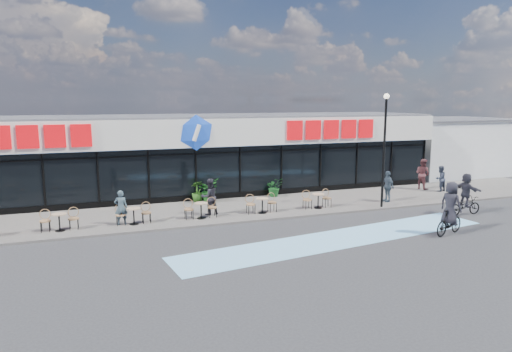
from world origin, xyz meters
The scene contains 21 objects.
ground centered at (0.00, 0.00, 0.00)m, with size 120.00×120.00×0.00m, color #28282B.
sidewalk centered at (0.00, 4.50, 0.05)m, with size 44.00×5.00×0.10m, color #615A56.
bike_lane centered at (4.00, -1.50, 0.01)m, with size 14.00×2.20×0.01m, color #74B3DC.
building centered at (0.00, 9.93, 2.34)m, with size 30.60×6.57×4.75m.
neighbour_building centered at (20.50, 11.00, 2.06)m, with size 9.20×7.20×4.11m.
lamp_post centered at (8.59, 2.30, 3.46)m, with size 0.28×0.28×5.72m.
bistro_set_2 centered at (-6.65, 3.21, 0.56)m, with size 1.54×0.62×0.90m.
bistro_set_3 centered at (-3.64, 3.21, 0.56)m, with size 1.54×0.62×0.90m.
bistro_set_4 centered at (-0.63, 3.21, 0.56)m, with size 1.54×0.62×0.90m.
bistro_set_5 centered at (2.37, 3.21, 0.56)m, with size 1.54×0.62×0.90m.
bistro_set_6 centered at (5.38, 3.21, 0.56)m, with size 1.54×0.62×0.90m.
potted_plant_left centered at (-0.03, 6.59, 0.67)m, with size 0.64×0.64×1.14m, color #234A15.
potted_plant_mid centered at (0.55, 6.49, 0.73)m, with size 1.13×0.98×1.26m, color #154915.
potted_plant_right centered at (4.40, 6.56, 0.63)m, with size 0.96×0.83×1.06m, color #14481A.
patron_left centered at (-4.15, 3.28, 0.86)m, with size 0.56×0.37×1.53m, color #33454F.
patron_right centered at (-0.08, 3.72, 0.97)m, with size 0.84×0.66×1.73m, color black.
pedestrian_a centered at (9.59, 3.26, 0.93)m, with size 0.98×0.41×1.67m, color #32404E.
pedestrian_b centered at (13.74, 5.51, 1.03)m, with size 0.91×0.71×1.86m, color #4E282B.
pedestrian_c centered at (14.25, 4.55, 0.87)m, with size 0.75×0.58×1.54m, color #272D3D.
cyclist_a centered at (8.47, -2.54, 0.91)m, with size 1.88×1.04×2.23m.
cyclist_b centered at (11.57, -0.18, 0.88)m, with size 1.76×1.48×2.04m.
Camera 1 is at (-5.14, -16.95, 5.50)m, focal length 32.00 mm.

